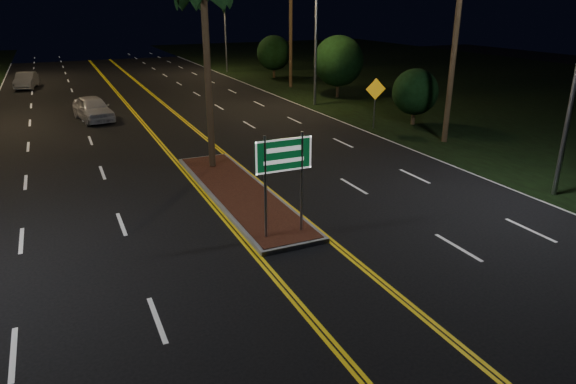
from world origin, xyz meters
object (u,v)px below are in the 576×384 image
streetlight_right_far (221,15)px  car_far (26,79)px  streetlight_right_near (575,42)px  car_near (93,106)px  warning_sign (375,95)px  shrub_far (274,53)px  shrub_mid (338,61)px  streetlight_right_mid (311,22)px  highway_sign (284,165)px  shrub_near (415,92)px  median_island (239,193)px

streetlight_right_far → car_far: bearing=-170.3°
streetlight_right_near → car_near: (-14.45, 21.19, -4.79)m
streetlight_right_near → warning_sign: (0.19, 12.13, -3.75)m
streetlight_right_far → shrub_far: streetlight_right_far is taller
streetlight_right_far → shrub_far: size_ratio=2.27×
streetlight_right_far → shrub_far: bearing=-62.0°
streetlight_right_near → shrub_mid: size_ratio=1.95×
streetlight_right_near → shrub_far: 34.31m
streetlight_right_mid → car_far: size_ratio=1.96×
streetlight_right_near → shrub_mid: 22.45m
shrub_far → car_far: shrub_far is taller
car_near → shrub_far: bearing=26.1°
streetlight_right_mid → shrub_mid: streetlight_right_mid is taller
highway_sign → shrub_far: (13.80, 33.20, -0.07)m
shrub_mid → car_near: (-17.84, -0.81, -1.86)m
shrub_mid → shrub_near: bearing=-92.9°
median_island → highway_sign: highway_sign is taller
streetlight_right_near → car_far: bearing=116.7°
median_island → car_far: 32.80m
car_near → car_far: (-4.04, 15.64, -0.10)m
median_island → streetlight_right_near: bearing=-25.2°
streetlight_right_near → shrub_near: bearing=76.5°
streetlight_right_near → warning_sign: 12.70m
shrub_far → car_far: (-21.68, 2.84, -1.57)m
streetlight_right_near → streetlight_right_far: size_ratio=1.00×
car_far → car_near: bearing=-66.7°
streetlight_right_mid → car_far: (-18.49, 16.84, -4.89)m
streetlight_right_near → warning_sign: bearing=89.1°
highway_sign → streetlight_right_mid: 22.18m
shrub_near → highway_sign: bearing=-140.3°
highway_sign → shrub_mid: size_ratio=0.69×
highway_sign → car_far: 36.93m
car_far → warning_sign: warning_sign is taller
median_island → shrub_mid: shrub_mid is taller
car_far → highway_sign: bearing=-68.9°
streetlight_right_mid → car_near: streetlight_right_mid is taller
median_island → shrub_mid: size_ratio=2.22×
shrub_far → warning_sign: bearing=-97.8°
median_island → car_near: 16.66m
shrub_far → streetlight_right_near: bearing=-95.4°
median_island → shrub_near: bearing=27.4°
car_near → streetlight_right_mid: bearing=-14.6°
shrub_near → shrub_far: bearing=89.2°
streetlight_right_near → shrub_mid: bearing=81.2°
car_far → warning_sign: bearing=-44.1°
shrub_mid → warning_sign: 10.41m
streetlight_right_near → shrub_near: (2.89, 12.00, -3.71)m
highway_sign → streetlight_right_near: streetlight_right_near is taller
warning_sign → streetlight_right_near: bearing=-81.2°
median_island → warning_sign: 13.07m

